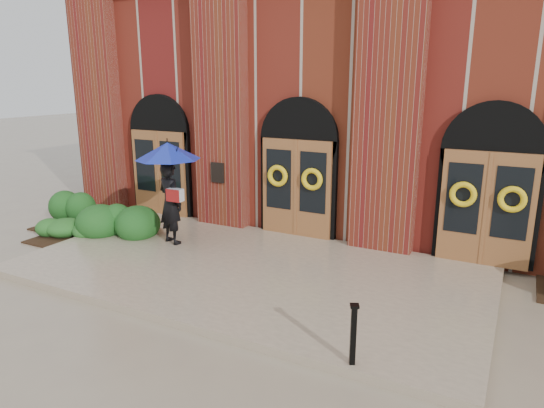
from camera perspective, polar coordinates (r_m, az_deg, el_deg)
The scene contains 7 objects.
ground at distance 10.60m, azimuth -3.43°, elevation -8.41°, with size 90.00×90.00×0.00m, color gray.
landing at distance 10.69m, azimuth -3.02°, elevation -7.77°, with size 10.00×5.30×0.15m, color tan.
church_building at distance 17.88m, azimuth 11.31°, elevation 12.24°, with size 16.20×12.53×7.00m.
man_with_umbrella at distance 11.99m, azimuth -12.03°, elevation 3.53°, with size 1.95×1.95×2.51m.
metal_post at distance 7.18m, azimuth 9.54°, elevation -14.76°, with size 0.17×0.17×0.93m.
hedge_wall_left at distance 14.23m, azimuth -20.05°, elevation -1.41°, with size 3.41×1.37×0.88m, color #194918.
hedge_front_left at distance 13.91m, azimuth -23.67°, elevation -3.00°, with size 1.30×1.12×0.46m, color #21551D.
Camera 1 is at (5.05, -8.36, 4.12)m, focal length 32.00 mm.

